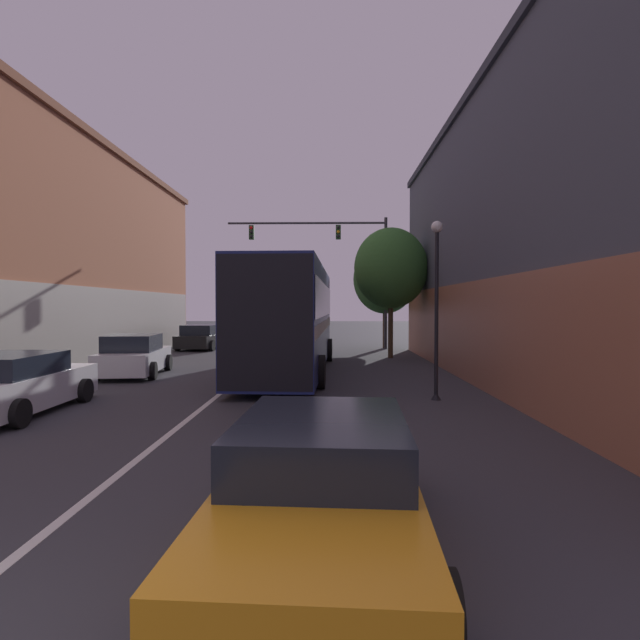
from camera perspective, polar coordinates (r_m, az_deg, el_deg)
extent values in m
cube|color=silver|center=(17.76, -8.78, -6.28)|extent=(0.14, 42.06, 0.01)
cube|color=#9E998E|center=(20.70, -26.47, -0.88)|extent=(0.24, 28.48, 3.20)
cube|color=#4C515B|center=(17.67, 26.58, 8.71)|extent=(6.08, 24.41, 9.34)
cube|color=#A86647|center=(16.48, 17.02, -1.36)|extent=(0.24, 23.92, 3.20)
cube|color=#393D44|center=(18.79, 26.76, 22.51)|extent=(6.33, 24.65, 0.30)
cube|color=navy|center=(18.38, -3.34, 0.29)|extent=(2.85, 12.03, 3.58)
cube|color=black|center=(18.38, -3.34, 2.30)|extent=(2.89, 11.79, 1.14)
cube|color=beige|center=(18.39, -3.34, -0.60)|extent=(2.88, 11.91, 0.36)
cube|color=black|center=(12.48, -6.34, -0.31)|extent=(2.42, 0.14, 3.43)
cylinder|color=black|center=(22.30, -5.52, -3.39)|extent=(0.33, 1.01, 1.00)
cylinder|color=black|center=(22.07, 0.99, -3.44)|extent=(0.33, 1.01, 1.00)
cylinder|color=black|center=(15.05, -9.70, -5.79)|extent=(0.33, 1.01, 1.00)
cylinder|color=black|center=(14.71, 0.00, -5.94)|extent=(0.33, 1.01, 1.00)
cube|color=orange|center=(5.25, 0.08, -20.22)|extent=(2.05, 4.51, 0.63)
cube|color=black|center=(5.32, 0.28, -13.54)|extent=(1.80, 2.38, 0.49)
cylinder|color=black|center=(6.71, -7.57, -17.02)|extent=(0.25, 0.57, 0.56)
cylinder|color=black|center=(6.62, 9.57, -17.30)|extent=(0.25, 0.57, 0.56)
cylinder|color=black|center=(4.29, -15.94, -28.37)|extent=(0.25, 0.57, 0.56)
cylinder|color=black|center=(4.14, 13.81, -29.55)|extent=(0.25, 0.57, 0.56)
cube|color=black|center=(29.05, -13.30, -2.28)|extent=(2.25, 4.07, 0.67)
cube|color=black|center=(28.84, -13.44, -1.09)|extent=(1.92, 2.19, 0.56)
cylinder|color=black|center=(30.54, -14.24, -2.47)|extent=(0.28, 0.62, 0.60)
cylinder|color=black|center=(29.90, -10.75, -2.54)|extent=(0.28, 0.62, 0.60)
cylinder|color=black|center=(28.30, -15.99, -2.80)|extent=(0.28, 0.62, 0.60)
cylinder|color=black|center=(27.61, -12.26, -2.88)|extent=(0.28, 0.62, 0.60)
cube|color=silver|center=(13.29, -31.66, -6.85)|extent=(1.91, 4.42, 0.73)
cube|color=black|center=(13.04, -32.21, -4.36)|extent=(1.73, 2.31, 0.47)
cylinder|color=black|center=(14.97, -32.01, -6.83)|extent=(0.23, 0.60, 0.59)
cylinder|color=black|center=(14.05, -25.33, -7.28)|extent=(0.23, 0.60, 0.59)
cylinder|color=black|center=(11.69, -31.18, -9.13)|extent=(0.23, 0.60, 0.59)
cube|color=silver|center=(18.78, -20.43, -4.34)|extent=(2.18, 4.15, 0.71)
cube|color=black|center=(18.53, -20.61, -2.45)|extent=(1.82, 2.24, 0.56)
cylinder|color=black|center=(20.22, -22.00, -4.57)|extent=(0.29, 0.62, 0.60)
cylinder|color=black|center=(19.79, -16.97, -4.66)|extent=(0.29, 0.62, 0.60)
cylinder|color=black|center=(17.89, -24.25, -5.38)|extent=(0.29, 0.62, 0.60)
cylinder|color=black|center=(17.39, -18.60, -5.52)|extent=(0.29, 0.62, 0.60)
cube|color=silver|center=(34.99, -10.07, -1.71)|extent=(1.88, 4.61, 0.55)
cube|color=black|center=(34.75, -10.17, -0.91)|extent=(1.65, 2.43, 0.45)
cylinder|color=black|center=(36.57, -10.87, -1.79)|extent=(0.25, 0.62, 0.61)
cylinder|color=black|center=(36.17, -8.20, -1.82)|extent=(0.25, 0.62, 0.61)
cylinder|color=black|center=(33.87, -12.07, -2.06)|extent=(0.25, 0.62, 0.61)
cylinder|color=black|center=(33.43, -9.20, -2.10)|extent=(0.25, 0.62, 0.61)
cylinder|color=#333338|center=(28.57, 7.51, 4.16)|extent=(0.18, 0.18, 7.45)
cylinder|color=#333338|center=(28.79, -1.53, 11.01)|extent=(8.96, 0.12, 0.12)
cube|color=#234723|center=(28.68, 2.11, 10.00)|extent=(0.28, 0.24, 0.80)
sphere|color=black|center=(28.57, 2.11, 10.53)|extent=(0.18, 0.18, 0.18)
sphere|color=orange|center=(28.53, 2.11, 10.04)|extent=(0.18, 0.18, 0.18)
sphere|color=black|center=(28.49, 2.11, 9.55)|extent=(0.18, 0.18, 0.18)
cube|color=#234723|center=(29.02, -7.82, 9.89)|extent=(0.28, 0.24, 0.80)
sphere|color=red|center=(28.91, -7.87, 10.41)|extent=(0.18, 0.18, 0.18)
sphere|color=black|center=(28.87, -7.87, 9.93)|extent=(0.18, 0.18, 0.18)
sphere|color=black|center=(28.83, -7.87, 9.44)|extent=(0.18, 0.18, 0.18)
cone|color=black|center=(13.40, 13.11, -8.45)|extent=(0.26, 0.26, 0.20)
cylinder|color=black|center=(13.20, 13.17, 0.48)|extent=(0.10, 0.10, 4.36)
sphere|color=white|center=(13.36, 13.23, 10.33)|extent=(0.30, 0.30, 0.30)
cylinder|color=#4C3823|center=(23.65, 8.07, -0.98)|extent=(0.24, 0.24, 2.76)
ellipsoid|color=#38702D|center=(23.69, 8.09, 5.89)|extent=(3.43, 3.09, 3.78)
cylinder|color=#4C3823|center=(29.21, 7.41, -0.79)|extent=(0.23, 0.23, 2.46)
ellipsoid|color=#2D5B28|center=(29.23, 7.43, 4.67)|extent=(3.65, 3.29, 4.02)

